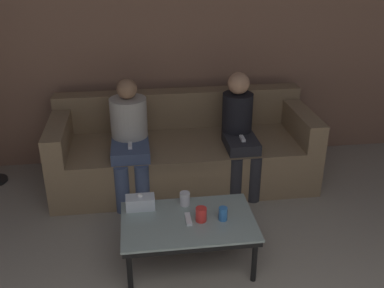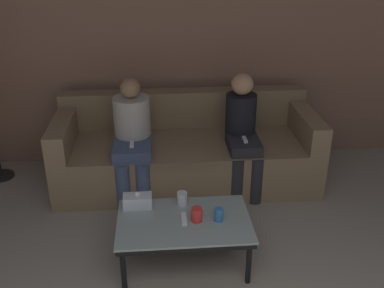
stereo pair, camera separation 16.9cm
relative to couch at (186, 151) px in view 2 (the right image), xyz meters
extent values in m
cube|color=#8C6651|center=(0.00, 0.57, 0.99)|extent=(12.00, 0.06, 2.60)
cube|color=#897051|center=(0.00, -0.05, -0.08)|extent=(2.54, 0.98, 0.46)
cube|color=#897051|center=(0.00, 0.34, 0.34)|extent=(2.54, 0.20, 0.38)
cube|color=#897051|center=(-1.18, -0.05, 0.28)|extent=(0.18, 0.98, 0.27)
cube|color=#897051|center=(1.18, -0.05, 0.28)|extent=(0.18, 0.98, 0.27)
cube|color=#8C9E99|center=(-0.11, -1.32, 0.07)|extent=(0.99, 0.63, 0.02)
cube|color=black|center=(-0.11, -1.32, 0.04)|extent=(0.97, 0.61, 0.04)
cylinder|color=black|center=(-0.56, -1.58, -0.15)|extent=(0.04, 0.04, 0.33)
cylinder|color=black|center=(0.33, -1.58, -0.15)|extent=(0.04, 0.04, 0.33)
cylinder|color=black|center=(-0.56, -1.05, -0.15)|extent=(0.04, 0.04, 0.33)
cylinder|color=black|center=(0.33, -1.05, -0.15)|extent=(0.04, 0.04, 0.33)
cylinder|color=red|center=(-0.02, -1.33, 0.13)|extent=(0.08, 0.08, 0.11)
cylinder|color=#3372BF|center=(0.14, -1.34, 0.13)|extent=(0.06, 0.06, 0.10)
cylinder|color=silver|center=(-0.11, -1.10, 0.13)|extent=(0.08, 0.08, 0.11)
cube|color=silver|center=(-0.46, -1.11, 0.13)|extent=(0.22, 0.12, 0.10)
sphere|color=white|center=(-0.46, -1.11, 0.19)|extent=(0.04, 0.04, 0.04)
cube|color=white|center=(-0.11, -1.32, 0.09)|extent=(0.04, 0.15, 0.02)
cylinder|color=black|center=(-1.93, 0.19, -0.30)|extent=(0.26, 0.26, 0.02)
cylinder|color=#47567A|center=(-0.61, -0.53, -0.08)|extent=(0.13, 0.13, 0.46)
cylinder|color=#47567A|center=(-0.43, -0.53, -0.08)|extent=(0.13, 0.13, 0.46)
cube|color=#47567A|center=(-0.52, -0.32, 0.20)|extent=(0.35, 0.43, 0.10)
cylinder|color=#B7B2A8|center=(-0.52, -0.10, 0.38)|extent=(0.35, 0.35, 0.47)
sphere|color=#997051|center=(-0.52, -0.10, 0.71)|extent=(0.19, 0.19, 0.19)
cube|color=white|center=(-0.52, -0.36, 0.26)|extent=(0.04, 0.12, 0.02)
cylinder|color=#28282D|center=(0.43, -0.51, -0.08)|extent=(0.13, 0.13, 0.46)
cylinder|color=#28282D|center=(0.61, -0.51, -0.08)|extent=(0.13, 0.13, 0.46)
cube|color=#28282D|center=(0.52, -0.30, 0.20)|extent=(0.29, 0.40, 0.10)
cylinder|color=black|center=(0.52, -0.10, 0.38)|extent=(0.29, 0.29, 0.47)
sphere|color=tan|center=(0.52, -0.10, 0.72)|extent=(0.21, 0.21, 0.21)
cube|color=white|center=(0.52, -0.34, 0.26)|extent=(0.04, 0.12, 0.02)
camera|label=1|loc=(-0.45, -4.05, 1.99)|focal=42.00mm
camera|label=2|loc=(-0.29, -4.07, 1.99)|focal=42.00mm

